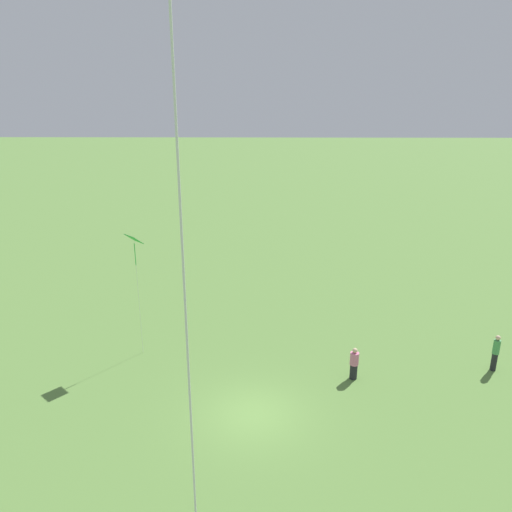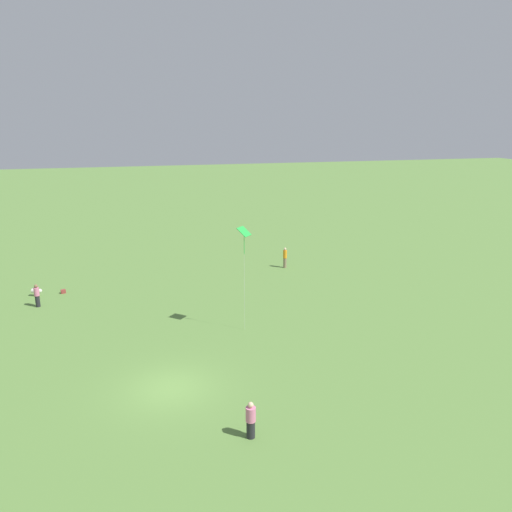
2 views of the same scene
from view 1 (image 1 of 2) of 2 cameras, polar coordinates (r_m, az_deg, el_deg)
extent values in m
plane|color=#5B843D|center=(22.50, -0.29, -17.63)|extent=(240.00, 240.00, 0.00)
cylinder|color=#232328|center=(25.03, 11.08, -12.81)|extent=(0.37, 0.37, 0.77)
cylinder|color=pink|center=(24.67, 11.18, -11.43)|extent=(0.43, 0.43, 0.63)
sphere|color=beige|center=(24.46, 11.25, -10.55)|extent=(0.24, 0.24, 0.24)
cylinder|color=#232328|center=(27.80, 25.54, -10.85)|extent=(0.37, 0.37, 0.93)
cylinder|color=#4C9956|center=(27.42, 25.79, -9.33)|extent=(0.43, 0.43, 0.74)
sphere|color=beige|center=(27.21, 25.94, -8.41)|extent=(0.24, 0.24, 0.24)
cube|color=green|center=(25.12, -13.79, 1.91)|extent=(0.99, 0.98, 0.50)
cylinder|color=green|center=(25.36, -13.65, 0.18)|extent=(0.04, 0.04, 1.14)
cylinder|color=silver|center=(26.19, -13.26, -4.68)|extent=(0.01, 0.01, 6.28)
camera|label=2|loc=(27.35, 54.76, 9.84)|focal=35.00mm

